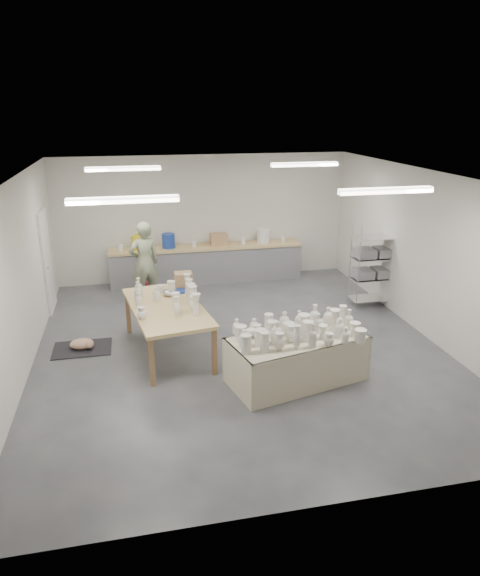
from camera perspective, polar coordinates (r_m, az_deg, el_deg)
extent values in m
plane|color=#424449|center=(9.24, -0.18, -6.46)|extent=(8.00, 8.00, 0.00)
cube|color=white|center=(8.37, -0.20, 12.25)|extent=(7.00, 8.00, 0.02)
cube|color=silver|center=(12.51, -4.02, 7.73)|extent=(7.00, 0.02, 3.00)
cube|color=silver|center=(5.15, 9.24, -10.49)|extent=(7.00, 0.02, 3.00)
cube|color=silver|center=(8.70, -23.36, 0.83)|extent=(0.02, 8.00, 3.00)
cube|color=silver|center=(9.99, 19.90, 3.55)|extent=(0.02, 8.00, 3.00)
cube|color=white|center=(11.27, -20.63, 2.83)|extent=(0.05, 0.90, 2.10)
cube|color=white|center=(6.72, -12.84, 9.53)|extent=(1.40, 0.12, 0.08)
cube|color=white|center=(7.58, 15.93, 10.37)|extent=(1.40, 0.12, 0.08)
cube|color=white|center=(10.19, -12.85, 12.81)|extent=(1.40, 0.12, 0.08)
cube|color=white|center=(10.78, 7.19, 13.48)|extent=(1.40, 0.12, 0.08)
cube|color=tan|center=(12.35, -3.73, 4.57)|extent=(4.60, 0.60, 0.06)
cube|color=slate|center=(12.47, -3.69, 2.57)|extent=(4.60, 0.55, 0.84)
cylinder|color=yellow|center=(12.18, -11.25, 4.99)|extent=(0.30, 0.30, 0.34)
cylinder|color=#1B3996|center=(12.20, -7.95, 5.22)|extent=(0.30, 0.30, 0.34)
cylinder|color=white|center=(12.57, 2.60, 5.80)|extent=(0.30, 0.30, 0.34)
cube|color=#9C6B4B|center=(12.35, -2.37, 5.42)|extent=(0.40, 0.30, 0.28)
cylinder|color=white|center=(12.20, -13.09, 4.41)|extent=(0.10, 0.10, 0.14)
cylinder|color=white|center=(12.28, -5.13, 4.94)|extent=(0.10, 0.10, 0.14)
cylinder|color=white|center=(12.48, 0.36, 5.25)|extent=(0.10, 0.10, 0.14)
cylinder|color=white|center=(12.73, 4.78, 5.47)|extent=(0.10, 0.10, 0.14)
cylinder|color=silver|center=(10.81, 13.07, 2.07)|extent=(0.02, 0.02, 1.80)
cylinder|color=silver|center=(11.18, 16.98, 2.30)|extent=(0.02, 0.02, 1.80)
cylinder|color=silver|center=(11.19, 12.14, 2.73)|extent=(0.02, 0.02, 1.80)
cylinder|color=silver|center=(11.55, 15.95, 2.94)|extent=(0.02, 0.02, 1.80)
cube|color=silver|center=(11.41, 14.24, -1.08)|extent=(0.88, 0.48, 0.02)
cube|color=silver|center=(11.26, 14.43, 1.06)|extent=(0.88, 0.48, 0.02)
cube|color=silver|center=(11.13, 14.62, 3.26)|extent=(0.88, 0.48, 0.02)
cube|color=silver|center=(11.02, 14.82, 5.50)|extent=(0.88, 0.48, 0.02)
cube|color=slate|center=(11.13, 13.47, 1.58)|extent=(0.38, 0.42, 0.18)
cube|color=slate|center=(11.32, 15.48, 1.71)|extent=(0.38, 0.42, 0.18)
cube|color=slate|center=(11.00, 13.65, 3.80)|extent=(0.38, 0.42, 0.18)
cube|color=slate|center=(11.20, 15.69, 3.90)|extent=(0.38, 0.42, 0.18)
cube|color=olive|center=(8.08, 6.30, -8.17)|extent=(1.99, 1.25, 0.63)
cube|color=beige|center=(7.90, 6.41, -5.60)|extent=(2.26, 1.46, 0.03)
cube|color=beige|center=(7.66, 7.43, -9.44)|extent=(2.03, 0.53, 0.73)
cube|color=beige|center=(8.46, 5.31, -6.41)|extent=(2.03, 0.53, 0.73)
cube|color=tan|center=(8.81, -8.19, -2.16)|extent=(1.48, 2.42, 0.06)
cube|color=olive|center=(8.00, -11.04, -8.03)|extent=(0.08, 0.08, 0.79)
cube|color=olive|center=(8.06, -3.89, -7.47)|extent=(0.08, 0.08, 0.79)
cube|color=olive|center=(9.95, -11.41, -2.42)|extent=(0.08, 0.08, 0.79)
cube|color=olive|center=(10.00, -5.69, -2.00)|extent=(0.08, 0.08, 0.79)
ellipsoid|color=silver|center=(9.28, -7.84, -0.48)|extent=(0.26, 0.26, 0.12)
cylinder|color=#1B3996|center=(9.44, -6.51, -0.31)|extent=(0.26, 0.26, 0.03)
cylinder|color=white|center=(9.48, -8.86, -0.03)|extent=(0.11, 0.11, 0.12)
cube|color=#9C6B4B|center=(9.64, -6.29, 0.92)|extent=(0.32, 0.26, 0.28)
cube|color=black|center=(9.55, -17.11, -6.45)|extent=(1.00, 0.70, 0.02)
ellipsoid|color=white|center=(9.50, -17.17, -5.92)|extent=(0.45, 0.34, 0.17)
sphere|color=white|center=(9.40, -16.37, -6.02)|extent=(0.15, 0.15, 0.15)
imported|color=gray|center=(11.13, -10.56, 2.75)|extent=(0.75, 0.59, 1.80)
cylinder|color=red|center=(11.56, -10.43, 0.36)|extent=(0.40, 0.40, 0.04)
cylinder|color=silver|center=(11.60, -9.66, -0.38)|extent=(0.02, 0.02, 0.30)
cylinder|color=silver|center=(11.74, -10.69, -0.20)|extent=(0.02, 0.02, 0.30)
cylinder|color=silver|center=(11.51, -10.80, -0.63)|extent=(0.02, 0.02, 0.30)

